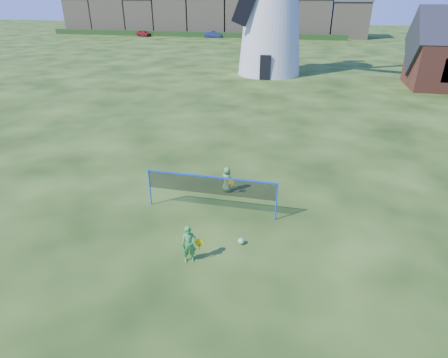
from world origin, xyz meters
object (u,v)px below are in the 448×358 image
windmill (272,4)px  car_left (144,33)px  car_right (213,34)px  badminton_net (211,186)px  player_boy (227,179)px  player_girl (189,244)px  play_ball (241,241)px

windmill → car_left: (-30.17, 35.36, -6.30)m
car_right → badminton_net: bearing=-169.0°
player_boy → car_left: (-31.62, 62.40, 0.02)m
car_right → player_girl: bearing=-169.5°
player_boy → badminton_net: bearing=96.4°
player_girl → play_ball: (1.43, 1.25, -0.53)m
car_left → car_right: size_ratio=0.94×
windmill → player_girl: bearing=-87.6°
play_ball → car_right: size_ratio=0.06×
badminton_net → car_right: 67.39m
player_girl → player_boy: 4.85m
play_ball → car_left: car_left is taller
player_girl → play_ball: player_girl is taller
badminton_net → car_right: size_ratio=1.39×
player_boy → car_right: bearing=-61.3°
play_ball → windmill: bearing=95.1°
player_boy → car_right: size_ratio=0.31×
windmill → badminton_net: (1.22, -28.85, -5.73)m
windmill → player_girl: windmill is taller
car_left → badminton_net: bearing=-131.1°
badminton_net → play_ball: 2.57m
windmill → player_boy: 27.81m
player_boy → play_ball: size_ratio=5.08×
badminton_net → player_boy: bearing=82.7°
windmill → player_boy: (1.45, -27.04, -6.31)m
player_girl → car_right: player_girl is taller
player_boy → player_girl: bearing=102.1°
badminton_net → car_right: (-16.78, 65.26, -0.54)m
windmill → badminton_net: size_ratio=4.04×
windmill → play_ball: 31.50m
windmill → car_left: windmill is taller
badminton_net → car_left: (-31.39, 64.21, -0.56)m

